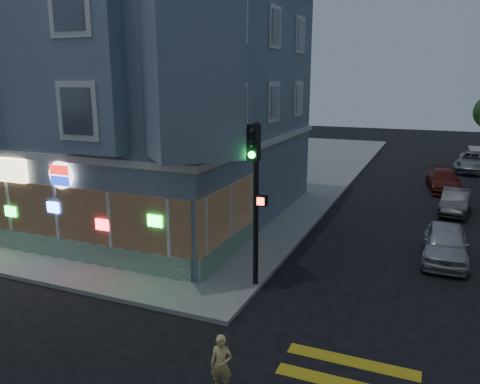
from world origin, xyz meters
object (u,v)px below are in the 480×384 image
Objects in this scene: running_child at (221,364)px; parked_car_d at (474,162)px; parked_car_c at (444,181)px; parked_car_b at (455,202)px; traffic_signal at (255,179)px; parked_car_a at (445,243)px.

parked_car_d is (6.68, 30.42, 0.05)m from running_child.
parked_car_d reaches higher than parked_car_c.
running_child is 31.14m from parked_car_d.
running_child is 0.31× the size of parked_car_c.
traffic_signal reaches higher than parked_car_b.
parked_car_a is at bearing 54.12° from running_child.
parked_car_a reaches higher than running_child.
parked_car_d reaches higher than running_child.
running_child is 6.09m from traffic_signal.
parked_car_c is 0.83× the size of traffic_signal.
parked_car_c is 0.84× the size of parked_car_d.
parked_car_d is at bearing 88.66° from parked_car_b.
running_child is at bearing -113.62° from parked_car_a.
parked_car_c is at bearing 101.37° from parked_car_b.
parked_car_a is at bearing -88.33° from parked_car_b.
parked_car_a reaches higher than parked_car_c.
parked_car_d is at bearing 66.98° from parked_car_c.
parked_car_a is 8.35m from traffic_signal.
running_child is 23.27m from parked_car_c.
parked_car_b is 0.70× the size of parked_car_d.
traffic_signal is (-6.29, -12.48, 3.13)m from parked_car_b.
running_child is at bearing -71.10° from traffic_signal.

